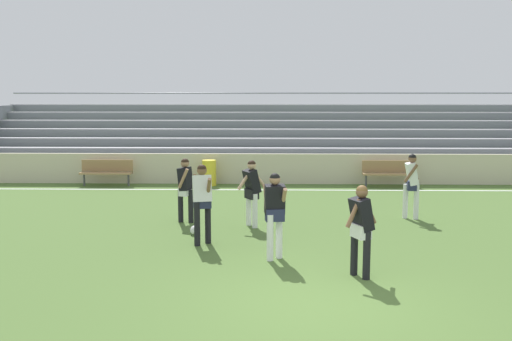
{
  "coord_description": "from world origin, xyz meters",
  "views": [
    {
      "loc": [
        -0.79,
        -8.33,
        3.18
      ],
      "look_at": [
        -1.12,
        6.32,
        1.2
      ],
      "focal_mm": 39.8,
      "sensor_mm": 36.0,
      "label": 1
    }
  ],
  "objects_px": {
    "player_white_overlapping": "(202,197)",
    "player_dark_wide_left": "(361,223)",
    "bench_far_right": "(107,170)",
    "player_dark_dropping_back": "(185,185)",
    "soccer_ball": "(195,230)",
    "player_dark_deep_cover": "(275,208)",
    "player_white_challenging": "(412,180)",
    "bleacher_stand": "(272,137)",
    "bench_near_bin": "(389,171)",
    "trash_bin": "(209,173)",
    "player_dark_on_ball": "(252,188)"
  },
  "relations": [
    {
      "from": "player_white_overlapping",
      "to": "player_dark_wide_left",
      "type": "height_order",
      "value": "player_white_overlapping"
    },
    {
      "from": "bench_far_right",
      "to": "player_white_overlapping",
      "type": "height_order",
      "value": "player_white_overlapping"
    },
    {
      "from": "player_dark_dropping_back",
      "to": "soccer_ball",
      "type": "xyz_separation_m",
      "value": [
        0.4,
        -1.28,
        -0.84
      ]
    },
    {
      "from": "player_dark_dropping_back",
      "to": "player_dark_deep_cover",
      "type": "xyz_separation_m",
      "value": [
        2.19,
        -3.16,
        0.06
      ]
    },
    {
      "from": "player_dark_wide_left",
      "to": "player_white_challenging",
      "type": "xyz_separation_m",
      "value": [
        2.04,
        4.74,
        0.03
      ]
    },
    {
      "from": "bleacher_stand",
      "to": "bench_near_bin",
      "type": "distance_m",
      "value": 5.89
    },
    {
      "from": "trash_bin",
      "to": "player_dark_wide_left",
      "type": "xyz_separation_m",
      "value": [
        3.69,
        -9.95,
        0.52
      ]
    },
    {
      "from": "player_dark_wide_left",
      "to": "player_white_challenging",
      "type": "relative_size",
      "value": 0.97
    },
    {
      "from": "bench_near_bin",
      "to": "bench_far_right",
      "type": "relative_size",
      "value": 1.0
    },
    {
      "from": "player_white_overlapping",
      "to": "trash_bin",
      "type": "bearing_deg",
      "value": 94.95
    },
    {
      "from": "bench_near_bin",
      "to": "player_dark_dropping_back",
      "type": "distance_m",
      "value": 8.42
    },
    {
      "from": "bleacher_stand",
      "to": "bench_far_right",
      "type": "height_order",
      "value": "bleacher_stand"
    },
    {
      "from": "bench_near_bin",
      "to": "player_dark_deep_cover",
      "type": "xyz_separation_m",
      "value": [
        -4.03,
        -8.83,
        0.46
      ]
    },
    {
      "from": "bench_near_bin",
      "to": "player_white_overlapping",
      "type": "distance_m",
      "value": 9.56
    },
    {
      "from": "bench_near_bin",
      "to": "player_white_overlapping",
      "type": "height_order",
      "value": "player_white_overlapping"
    },
    {
      "from": "bench_near_bin",
      "to": "trash_bin",
      "type": "height_order",
      "value": "bench_near_bin"
    },
    {
      "from": "bench_far_right",
      "to": "player_white_overlapping",
      "type": "xyz_separation_m",
      "value": [
        4.27,
        -7.77,
        0.48
      ]
    },
    {
      "from": "soccer_ball",
      "to": "player_white_overlapping",
      "type": "bearing_deg",
      "value": -71.75
    },
    {
      "from": "bench_far_right",
      "to": "player_dark_on_ball",
      "type": "height_order",
      "value": "player_dark_on_ball"
    },
    {
      "from": "bleacher_stand",
      "to": "soccer_ball",
      "type": "relative_size",
      "value": 110.55
    },
    {
      "from": "player_white_overlapping",
      "to": "player_dark_dropping_back",
      "type": "xyz_separation_m",
      "value": [
        -0.67,
        2.1,
        -0.08
      ]
    },
    {
      "from": "player_white_overlapping",
      "to": "player_dark_on_ball",
      "type": "xyz_separation_m",
      "value": [
        1.0,
        1.68,
        -0.07
      ]
    },
    {
      "from": "player_dark_wide_left",
      "to": "bench_near_bin",
      "type": "bearing_deg",
      "value": 75.56
    },
    {
      "from": "player_dark_wide_left",
      "to": "soccer_ball",
      "type": "relative_size",
      "value": 7.42
    },
    {
      "from": "bleacher_stand",
      "to": "player_dark_dropping_back",
      "type": "relative_size",
      "value": 15.12
    },
    {
      "from": "bench_near_bin",
      "to": "player_dark_deep_cover",
      "type": "distance_m",
      "value": 9.72
    },
    {
      "from": "player_dark_deep_cover",
      "to": "soccer_ball",
      "type": "xyz_separation_m",
      "value": [
        -1.79,
        1.89,
        -0.9
      ]
    },
    {
      "from": "player_dark_dropping_back",
      "to": "player_white_challenging",
      "type": "height_order",
      "value": "player_white_challenging"
    },
    {
      "from": "bench_far_right",
      "to": "player_white_challenging",
      "type": "xyz_separation_m",
      "value": [
        9.32,
        -5.13,
        0.45
      ]
    },
    {
      "from": "bleacher_stand",
      "to": "player_dark_wide_left",
      "type": "distance_m",
      "value": 14.2
    },
    {
      "from": "bleacher_stand",
      "to": "player_dark_on_ball",
      "type": "xyz_separation_m",
      "value": [
        -0.56,
        -10.34,
        -0.46
      ]
    },
    {
      "from": "player_dark_on_ball",
      "to": "player_dark_dropping_back",
      "type": "relative_size",
      "value": 1.0
    },
    {
      "from": "trash_bin",
      "to": "player_white_challenging",
      "type": "bearing_deg",
      "value": -42.3
    },
    {
      "from": "bleacher_stand",
      "to": "player_white_overlapping",
      "type": "bearing_deg",
      "value": -97.38
    },
    {
      "from": "bleacher_stand",
      "to": "player_white_challenging",
      "type": "distance_m",
      "value": 10.02
    },
    {
      "from": "bench_far_right",
      "to": "player_dark_dropping_back",
      "type": "bearing_deg",
      "value": -57.6
    },
    {
      "from": "player_dark_on_ball",
      "to": "player_white_challenging",
      "type": "distance_m",
      "value": 4.17
    },
    {
      "from": "bench_near_bin",
      "to": "trash_bin",
      "type": "distance_m",
      "value": 6.23
    },
    {
      "from": "bench_near_bin",
      "to": "player_dark_dropping_back",
      "type": "bearing_deg",
      "value": -137.62
    },
    {
      "from": "player_white_overlapping",
      "to": "player_white_challenging",
      "type": "distance_m",
      "value": 5.7
    },
    {
      "from": "bench_near_bin",
      "to": "player_dark_on_ball",
      "type": "relative_size",
      "value": 1.11
    },
    {
      "from": "bleacher_stand",
      "to": "player_dark_deep_cover",
      "type": "bearing_deg",
      "value": -90.15
    },
    {
      "from": "player_dark_on_ball",
      "to": "player_white_overlapping",
      "type": "bearing_deg",
      "value": -120.71
    },
    {
      "from": "bench_near_bin",
      "to": "soccer_ball",
      "type": "xyz_separation_m",
      "value": [
        -5.82,
        -6.95,
        -0.44
      ]
    },
    {
      "from": "player_dark_deep_cover",
      "to": "player_white_challenging",
      "type": "distance_m",
      "value": 5.11
    },
    {
      "from": "player_dark_on_ball",
      "to": "player_dark_deep_cover",
      "type": "xyz_separation_m",
      "value": [
        0.53,
        -2.74,
        0.05
      ]
    },
    {
      "from": "trash_bin",
      "to": "soccer_ball",
      "type": "bearing_deg",
      "value": -86.67
    },
    {
      "from": "bench_far_right",
      "to": "player_white_challenging",
      "type": "height_order",
      "value": "player_white_challenging"
    },
    {
      "from": "bleacher_stand",
      "to": "player_dark_wide_left",
      "type": "xyz_separation_m",
      "value": [
        1.45,
        -14.12,
        -0.45
      ]
    },
    {
      "from": "trash_bin",
      "to": "player_dark_on_ball",
      "type": "xyz_separation_m",
      "value": [
        1.67,
        -6.17,
        0.51
      ]
    }
  ]
}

